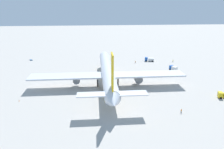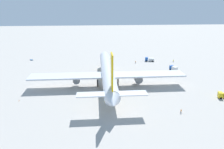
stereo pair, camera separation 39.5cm
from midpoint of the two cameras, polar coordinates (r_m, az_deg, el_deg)
The scene contains 9 objects.
ground_plane at distance 107.70m, azimuth -1.12°, elevation -2.58°, with size 600.00×600.00×0.00m, color #ADA8A0.
airliner at distance 104.13m, azimuth -1.04°, elevation 0.49°, with size 74.61×74.89×22.66m.
service_truck_2 at distance 133.48m, azimuth 16.29°, elevation 1.61°, with size 5.76×3.78×2.85m.
service_truck_3 at distance 152.12m, azimuth 10.12°, elevation 4.05°, with size 3.49×6.70×2.75m.
baggage_cart_1 at distance 163.40m, azimuth -20.76°, elevation 3.71°, with size 3.00×2.80×0.40m.
ground_worker_0 at distance 145.75m, azimuth 6.43°, elevation 3.36°, with size 0.44×0.44×1.70m.
ground_worker_1 at distance 153.75m, azimuth 16.22°, elevation 3.55°, with size 0.40×0.40×1.79m.
ground_worker_3 at distance 84.30m, azimuth 18.19°, elevation -9.31°, with size 0.56×0.56×1.60m.
traffic_cone_0 at distance 97.46m, azimuth -23.61°, elevation -6.43°, with size 0.36×0.36×0.55m, color orange.
Camera 2 is at (-100.22, 5.99, 39.00)m, focal length 34.02 mm.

